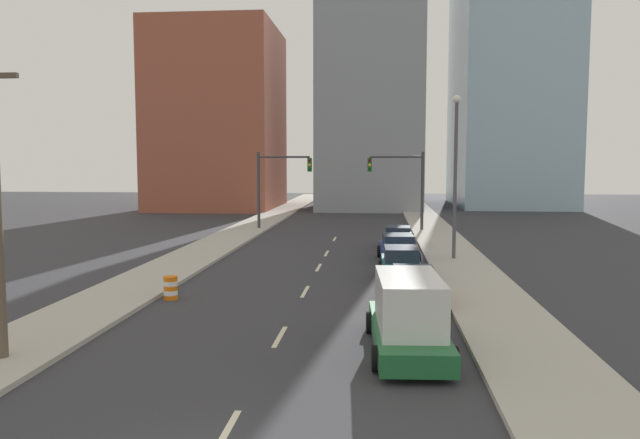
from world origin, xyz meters
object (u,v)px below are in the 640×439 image
(box_truck_green, at_px, (408,316))
(sedan_orange, at_px, (413,288))
(sedan_teal, at_px, (401,265))
(traffic_signal_right, at_px, (407,180))
(traffic_signal_left, at_px, (274,180))
(sedan_brown, at_px, (398,238))
(sedan_blue, at_px, (398,249))
(street_lamp, at_px, (455,167))
(traffic_barrel, at_px, (171,288))

(box_truck_green, xyz_separation_m, sedan_orange, (0.51, 6.26, -0.42))
(sedan_teal, bearing_deg, traffic_signal_right, 85.61)
(traffic_signal_left, height_order, sedan_orange, traffic_signal_left)
(traffic_signal_right, xyz_separation_m, sedan_brown, (-0.94, -9.86, -3.48))
(traffic_signal_right, bearing_deg, box_truck_green, -92.43)
(sedan_blue, xyz_separation_m, sedan_brown, (0.18, 5.36, -0.05))
(traffic_signal_left, relative_size, sedan_teal, 1.32)
(traffic_signal_left, distance_m, sedan_brown, 14.31)
(sedan_teal, height_order, sedan_brown, sedan_teal)
(traffic_signal_left, relative_size, sedan_orange, 1.46)
(street_lamp, relative_size, sedan_blue, 1.91)
(traffic_signal_left, xyz_separation_m, box_truck_green, (9.35, -32.09, -3.05))
(sedan_orange, bearing_deg, traffic_signal_right, 87.67)
(sedan_teal, bearing_deg, street_lamp, 60.08)
(sedan_orange, xyz_separation_m, sedan_blue, (-0.27, 10.60, 0.03))
(sedan_teal, bearing_deg, traffic_barrel, -152.24)
(traffic_signal_left, height_order, traffic_barrel, traffic_signal_left)
(sedan_orange, bearing_deg, traffic_signal_left, 110.45)
(traffic_barrel, height_order, street_lamp, street_lamp)
(sedan_orange, xyz_separation_m, sedan_teal, (-0.29, 5.18, 0.04))
(traffic_signal_left, bearing_deg, box_truck_green, -73.76)
(street_lamp, xyz_separation_m, sedan_orange, (-2.86, -10.94, -4.63))
(sedan_brown, bearing_deg, traffic_signal_left, 137.16)
(sedan_orange, bearing_deg, traffic_barrel, 179.91)
(street_lamp, xyz_separation_m, sedan_brown, (-2.95, 5.02, -4.65))
(sedan_teal, bearing_deg, box_truck_green, -92.28)
(sedan_blue, bearing_deg, traffic_signal_right, 82.51)
(box_truck_green, height_order, sedan_orange, box_truck_green)
(traffic_signal_right, xyz_separation_m, box_truck_green, (-1.36, -32.09, -3.05))
(sedan_orange, distance_m, sedan_brown, 15.96)
(sedan_teal, xyz_separation_m, sedan_blue, (0.03, 5.42, -0.01))
(street_lamp, distance_m, sedan_teal, 8.01)
(sedan_brown, bearing_deg, traffic_barrel, -118.66)
(sedan_teal, bearing_deg, sedan_blue, 88.50)
(sedan_teal, relative_size, sedan_blue, 1.00)
(traffic_signal_right, bearing_deg, traffic_barrel, -112.30)
(traffic_barrel, bearing_deg, box_truck_green, -33.83)
(traffic_signal_left, bearing_deg, sedan_orange, -69.12)
(traffic_signal_right, xyz_separation_m, sedan_orange, (-0.85, -25.83, -3.47))
(sedan_brown, bearing_deg, sedan_teal, -88.62)
(traffic_signal_left, xyz_separation_m, sedan_brown, (9.76, -9.86, -3.48))
(traffic_barrel, bearing_deg, traffic_signal_right, 67.70)
(sedan_orange, bearing_deg, street_lamp, 74.92)
(traffic_barrel, distance_m, sedan_orange, 9.76)
(traffic_signal_right, relative_size, sedan_blue, 1.32)
(sedan_teal, distance_m, sedan_blue, 5.42)
(traffic_signal_left, xyz_separation_m, traffic_signal_right, (10.71, 0.00, 0.00))
(traffic_signal_right, relative_size, traffic_barrel, 6.69)
(traffic_signal_left, bearing_deg, sedan_brown, -45.30)
(traffic_signal_left, relative_size, street_lamp, 0.69)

